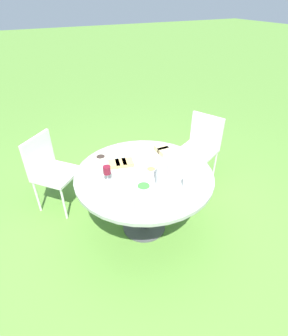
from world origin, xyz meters
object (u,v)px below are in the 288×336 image
wine_glass (107,171)px  handbag (147,157)px  chair_near_left (201,144)px  chair_near_right (50,167)px  dining_table (144,181)px  water_pitcher (162,173)px

wine_glass → handbag: size_ratio=0.44×
chair_near_left → handbag: chair_near_left is taller
chair_near_left → chair_near_right: same height
dining_table → water_pitcher: (-0.07, 0.21, 0.20)m
wine_glass → handbag: wine_glass is taller
chair_near_left → handbag: 0.86m
chair_near_left → water_pitcher: bearing=35.3°
chair_near_right → wine_glass: wine_glass is taller
wine_glass → handbag: bearing=-132.3°
wine_glass → handbag: 1.62m
water_pitcher → handbag: bearing=-112.6°
chair_near_right → water_pitcher: 1.39m
dining_table → wine_glass: bearing=-6.6°
chair_near_right → handbag: (-1.39, -0.26, -0.40)m
dining_table → water_pitcher: water_pitcher is taller
chair_near_right → wine_glass: (-0.42, 0.81, 0.32)m
chair_near_left → chair_near_right: (1.88, -0.33, 0.00)m
wine_glass → chair_near_right: bearing=-62.7°
wine_glass → chair_near_left: bearing=-161.9°
dining_table → chair_near_right: (0.77, -0.85, -0.11)m
wine_glass → water_pitcher: bearing=149.0°
chair_near_right → wine_glass: 0.97m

